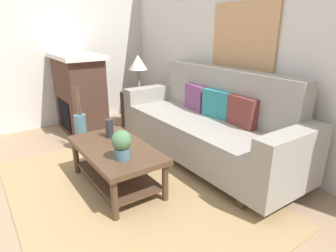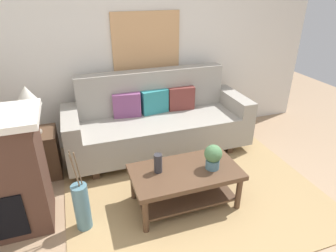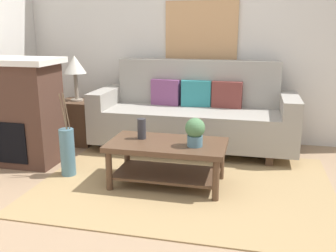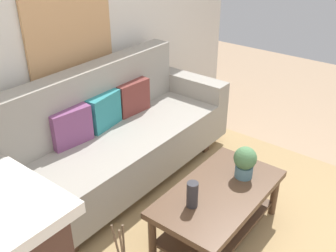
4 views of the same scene
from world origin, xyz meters
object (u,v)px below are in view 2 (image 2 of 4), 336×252
at_px(couch, 158,122).
at_px(floor_vase, 82,207).
at_px(coffee_table, 185,179).
at_px(framed_painting, 146,42).
at_px(potted_plant_tabletop, 213,156).
at_px(throw_pillow_maroon, 181,98).
at_px(side_table, 40,154).
at_px(throw_pillow_plum, 127,105).
at_px(tabletop_vase, 158,163).
at_px(table_lamp, 27,98).
at_px(throw_pillow_teal, 155,102).

bearing_deg(couch, floor_vase, -133.61).
height_order(coffee_table, framed_painting, framed_painting).
bearing_deg(potted_plant_tabletop, throw_pillow_maroon, 82.48).
xyz_separation_m(coffee_table, side_table, (-1.44, 1.08, -0.03)).
relative_size(throw_pillow_plum, framed_painting, 0.39).
height_order(throw_pillow_plum, side_table, throw_pillow_plum).
relative_size(throw_pillow_maroon, tabletop_vase, 1.82).
height_order(throw_pillow_plum, potted_plant_tabletop, throw_pillow_plum).
distance_m(coffee_table, tabletop_vase, 0.35).
distance_m(tabletop_vase, table_lamp, 1.62).
bearing_deg(framed_painting, side_table, -160.29).
bearing_deg(throw_pillow_teal, framed_painting, 90.00).
bearing_deg(framed_painting, throw_pillow_plum, -138.25).
xyz_separation_m(table_lamp, floor_vase, (0.41, -1.08, -0.75)).
distance_m(potted_plant_tabletop, floor_vase, 1.34).
height_order(table_lamp, framed_painting, framed_painting).
height_order(coffee_table, potted_plant_tabletop, potted_plant_tabletop).
height_order(throw_pillow_plum, throw_pillow_teal, same).
relative_size(table_lamp, framed_painting, 0.62).
relative_size(throw_pillow_maroon, framed_painting, 0.39).
bearing_deg(coffee_table, tabletop_vase, 166.54).
distance_m(throw_pillow_maroon, side_table, 1.94).
bearing_deg(table_lamp, throw_pillow_teal, 7.51).
distance_m(throw_pillow_teal, framed_painting, 0.80).
bearing_deg(side_table, framed_painting, 19.71).
distance_m(throw_pillow_plum, framed_painting, 0.89).
xyz_separation_m(table_lamp, framed_painting, (1.51, 0.54, 0.41)).
height_order(tabletop_vase, table_lamp, table_lamp).
bearing_deg(coffee_table, framed_painting, 87.74).
bearing_deg(framed_painting, throw_pillow_maroon, -41.75).
bearing_deg(throw_pillow_teal, potted_plant_tabletop, -81.16).
xyz_separation_m(tabletop_vase, table_lamp, (-1.17, 1.01, 0.47)).
xyz_separation_m(throw_pillow_maroon, tabletop_vase, (-0.71, -1.21, -0.15)).
bearing_deg(throw_pillow_teal, coffee_table, -92.87).
height_order(throw_pillow_teal, tabletop_vase, throw_pillow_teal).
bearing_deg(throw_pillow_plum, coffee_table, -75.98).
bearing_deg(throw_pillow_plum, framed_painting, 41.75).
relative_size(throw_pillow_plum, potted_plant_tabletop, 1.37).
height_order(throw_pillow_teal, potted_plant_tabletop, throw_pillow_teal).
bearing_deg(coffee_table, throw_pillow_maroon, 70.71).
bearing_deg(couch, side_table, -177.19).
distance_m(coffee_table, side_table, 1.80).
height_order(couch, table_lamp, table_lamp).
relative_size(side_table, table_lamp, 0.98).
bearing_deg(table_lamp, couch, 2.81).
bearing_deg(tabletop_vase, throw_pillow_maroon, 59.50).
xyz_separation_m(tabletop_vase, side_table, (-1.17, 1.01, -0.25)).
distance_m(throw_pillow_teal, coffee_table, 1.33).
relative_size(throw_pillow_plum, table_lamp, 0.63).
bearing_deg(throw_pillow_plum, side_table, -169.99).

